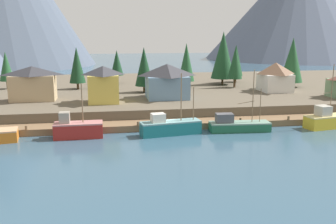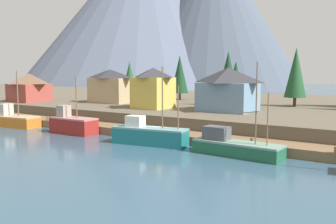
{
  "view_description": "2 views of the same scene",
  "coord_description": "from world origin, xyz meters",
  "px_view_note": "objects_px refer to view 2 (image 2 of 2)",
  "views": [
    {
      "loc": [
        -8.17,
        -54.56,
        14.58
      ],
      "look_at": [
        1.0,
        3.06,
        2.3
      ],
      "focal_mm": 40.31,
      "sensor_mm": 36.0,
      "label": 1
    },
    {
      "loc": [
        25.49,
        -36.02,
        8.48
      ],
      "look_at": [
        -0.46,
        3.36,
        3.22
      ],
      "focal_mm": 39.75,
      "sensor_mm": 36.0,
      "label": 2
    }
  ],
  "objects_px": {
    "conifer_near_left": "(228,75)",
    "conifer_far_left": "(296,72)",
    "house_yellow": "(153,88)",
    "house_tan": "(110,86)",
    "fishing_boat_teal": "(149,135)",
    "conifer_far_right": "(180,74)",
    "fishing_boat_orange": "(13,120)",
    "conifer_near_right": "(236,76)",
    "fishing_boat_green": "(234,146)",
    "house_red": "(29,87)",
    "fishing_boat_red": "(73,124)",
    "conifer_back_right": "(130,75)",
    "house_blue": "(228,89)"
  },
  "relations": [
    {
      "from": "conifer_back_right",
      "to": "house_yellow",
      "type": "bearing_deg",
      "value": -43.38
    },
    {
      "from": "fishing_boat_teal",
      "to": "conifer_far_right",
      "type": "relative_size",
      "value": 1.0
    },
    {
      "from": "fishing_boat_teal",
      "to": "conifer_near_left",
      "type": "height_order",
      "value": "conifer_near_left"
    },
    {
      "from": "fishing_boat_teal",
      "to": "conifer_far_right",
      "type": "bearing_deg",
      "value": 106.87
    },
    {
      "from": "conifer_near_right",
      "to": "fishing_boat_teal",
      "type": "bearing_deg",
      "value": -80.82
    },
    {
      "from": "fishing_boat_teal",
      "to": "conifer_back_right",
      "type": "bearing_deg",
      "value": 122.98
    },
    {
      "from": "fishing_boat_teal",
      "to": "conifer_far_right",
      "type": "height_order",
      "value": "conifer_far_right"
    },
    {
      "from": "fishing_boat_red",
      "to": "fishing_boat_teal",
      "type": "xyz_separation_m",
      "value": [
        13.15,
        -0.52,
        -0.09
      ]
    },
    {
      "from": "house_yellow",
      "to": "conifer_near_left",
      "type": "distance_m",
      "value": 13.43
    },
    {
      "from": "house_tan",
      "to": "conifer_far_right",
      "type": "bearing_deg",
      "value": 63.24
    },
    {
      "from": "house_tan",
      "to": "conifer_back_right",
      "type": "relative_size",
      "value": 1.01
    },
    {
      "from": "house_blue",
      "to": "house_yellow",
      "type": "xyz_separation_m",
      "value": [
        -11.72,
        -2.67,
        -0.01
      ]
    },
    {
      "from": "house_red",
      "to": "conifer_near_left",
      "type": "height_order",
      "value": "conifer_near_left"
    },
    {
      "from": "house_tan",
      "to": "house_yellow",
      "type": "xyz_separation_m",
      "value": [
        12.62,
        -3.84,
        0.1
      ]
    },
    {
      "from": "fishing_boat_red",
      "to": "fishing_boat_green",
      "type": "relative_size",
      "value": 0.83
    },
    {
      "from": "house_red",
      "to": "conifer_near_right",
      "type": "relative_size",
      "value": 0.83
    },
    {
      "from": "conifer_near_left",
      "to": "conifer_far_left",
      "type": "bearing_deg",
      "value": 27.2
    },
    {
      "from": "fishing_boat_teal",
      "to": "conifer_far_left",
      "type": "bearing_deg",
      "value": 64.93
    },
    {
      "from": "fishing_boat_green",
      "to": "house_blue",
      "type": "bearing_deg",
      "value": 119.87
    },
    {
      "from": "fishing_boat_red",
      "to": "conifer_far_left",
      "type": "height_order",
      "value": "conifer_far_left"
    },
    {
      "from": "fishing_boat_red",
      "to": "house_yellow",
      "type": "bearing_deg",
      "value": 74.3
    },
    {
      "from": "house_yellow",
      "to": "conifer_near_left",
      "type": "bearing_deg",
      "value": 52.0
    },
    {
      "from": "house_yellow",
      "to": "fishing_boat_teal",
      "type": "bearing_deg",
      "value": -56.11
    },
    {
      "from": "conifer_far_left",
      "to": "fishing_boat_green",
      "type": "bearing_deg",
      "value": -86.46
    },
    {
      "from": "house_blue",
      "to": "conifer_back_right",
      "type": "xyz_separation_m",
      "value": [
        -32.69,
        17.14,
        1.64
      ]
    },
    {
      "from": "fishing_boat_orange",
      "to": "conifer_near_right",
      "type": "relative_size",
      "value": 1.06
    },
    {
      "from": "fishing_boat_green",
      "to": "conifer_far_left",
      "type": "height_order",
      "value": "conifer_far_left"
    },
    {
      "from": "fishing_boat_red",
      "to": "conifer_near_right",
      "type": "distance_m",
      "value": 40.44
    },
    {
      "from": "house_yellow",
      "to": "conifer_near_right",
      "type": "height_order",
      "value": "conifer_near_right"
    },
    {
      "from": "house_tan",
      "to": "conifer_near_left",
      "type": "height_order",
      "value": "conifer_near_left"
    },
    {
      "from": "fishing_boat_orange",
      "to": "conifer_near_right",
      "type": "bearing_deg",
      "value": 56.48
    },
    {
      "from": "fishing_boat_teal",
      "to": "conifer_far_left",
      "type": "distance_m",
      "value": 31.69
    },
    {
      "from": "fishing_boat_orange",
      "to": "conifer_near_right",
      "type": "distance_m",
      "value": 44.83
    },
    {
      "from": "fishing_boat_red",
      "to": "house_tan",
      "type": "relative_size",
      "value": 0.94
    },
    {
      "from": "fishing_boat_green",
      "to": "conifer_near_left",
      "type": "bearing_deg",
      "value": 119.25
    },
    {
      "from": "house_blue",
      "to": "fishing_boat_green",
      "type": "bearing_deg",
      "value": -63.56
    },
    {
      "from": "house_tan",
      "to": "house_red",
      "type": "height_order",
      "value": "house_tan"
    },
    {
      "from": "fishing_boat_orange",
      "to": "house_tan",
      "type": "distance_m",
      "value": 19.04
    },
    {
      "from": "house_red",
      "to": "conifer_near_left",
      "type": "relative_size",
      "value": 0.71
    },
    {
      "from": "house_red",
      "to": "fishing_boat_green",
      "type": "bearing_deg",
      "value": -13.13
    },
    {
      "from": "fishing_boat_orange",
      "to": "fishing_boat_teal",
      "type": "bearing_deg",
      "value": -7.74
    },
    {
      "from": "fishing_boat_red",
      "to": "conifer_near_left",
      "type": "relative_size",
      "value": 0.83
    },
    {
      "from": "fishing_boat_red",
      "to": "conifer_back_right",
      "type": "bearing_deg",
      "value": 116.73
    },
    {
      "from": "fishing_boat_teal",
      "to": "conifer_near_left",
      "type": "relative_size",
      "value": 0.98
    },
    {
      "from": "fishing_boat_red",
      "to": "house_tan",
      "type": "xyz_separation_m",
      "value": [
        -8.96,
        17.46,
        4.43
      ]
    },
    {
      "from": "fishing_boat_teal",
      "to": "conifer_near_right",
      "type": "relative_size",
      "value": 1.14
    },
    {
      "from": "house_tan",
      "to": "conifer_back_right",
      "type": "distance_m",
      "value": 18.1
    },
    {
      "from": "fishing_boat_orange",
      "to": "conifer_far_right",
      "type": "height_order",
      "value": "conifer_far_right"
    },
    {
      "from": "house_blue",
      "to": "house_red",
      "type": "xyz_separation_m",
      "value": [
        -39.46,
        -5.36,
        -0.49
      ]
    },
    {
      "from": "house_red",
      "to": "house_blue",
      "type": "bearing_deg",
      "value": 7.73
    }
  ]
}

